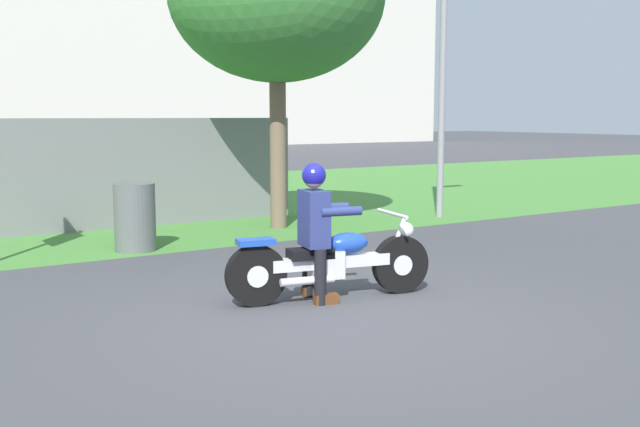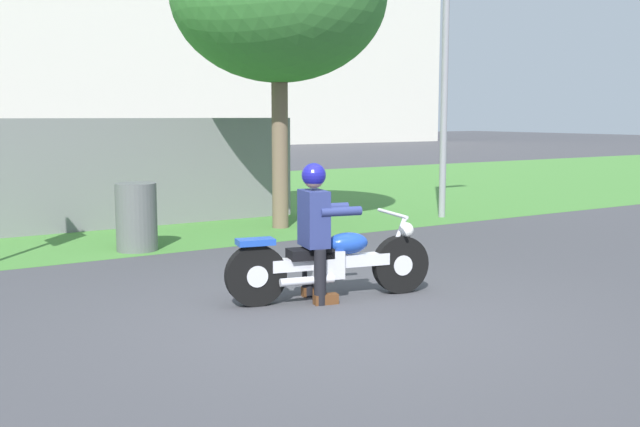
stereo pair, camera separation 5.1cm
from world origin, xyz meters
name	(u,v)px [view 1 (the left image)]	position (x,y,z in m)	size (l,w,h in m)	color
ground	(344,319)	(0.00, 0.00, 0.00)	(120.00, 120.00, 0.00)	#424247
grass_verge	(65,207)	(0.00, 9.95, 0.00)	(60.00, 12.00, 0.01)	#478438
motorcycle_lead	(332,262)	(0.32, 0.68, 0.38)	(2.14, 0.77, 0.86)	black
rider_lead	(316,221)	(0.15, 0.72, 0.80)	(0.61, 0.54, 1.38)	black
streetlight_pole	(449,25)	(5.49, 4.68, 3.44)	(0.96, 0.20, 5.46)	gray
trash_can	(135,217)	(-0.44, 4.38, 0.47)	(0.56, 0.56, 0.93)	#595E5B
fence_segment	(99,175)	(-0.29, 6.48, 0.90)	(7.00, 0.06, 1.80)	slate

